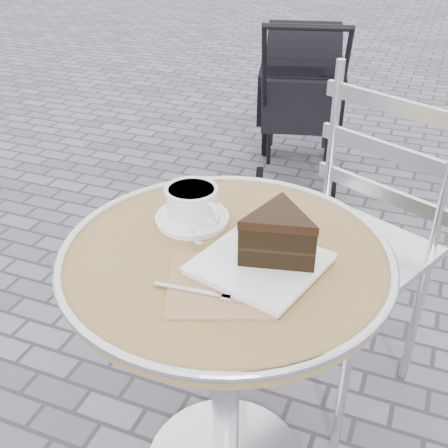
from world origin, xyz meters
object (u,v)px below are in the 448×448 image
at_px(baby_stroller, 300,101).
at_px(cake_plate_set, 273,243).
at_px(cafe_table, 226,313).
at_px(cappuccino_set, 192,207).
at_px(bistro_chair, 363,208).

bearing_deg(baby_stroller, cake_plate_set, -91.98).
xyz_separation_m(cafe_table, cake_plate_set, (0.10, -0.01, 0.22)).
xyz_separation_m(cafe_table, baby_stroller, (-0.33, 1.91, -0.16)).
bearing_deg(baby_stroller, cappuccino_set, -98.15).
bearing_deg(cafe_table, cake_plate_set, -3.93).
distance_m(cafe_table, cake_plate_set, 0.24).
bearing_deg(bistro_chair, cappuccino_set, -103.55).
bearing_deg(cafe_table, baby_stroller, 99.83).
bearing_deg(bistro_chair, cafe_table, -88.14).
xyz_separation_m(cappuccino_set, baby_stroller, (-0.21, 1.81, -0.36)).
bearing_deg(bistro_chair, baby_stroller, 135.72).
xyz_separation_m(bistro_chair, baby_stroller, (-0.55, 1.38, -0.19)).
xyz_separation_m(cafe_table, cappuccino_set, (-0.12, 0.09, 0.20)).
height_order(cappuccino_set, bistro_chair, bistro_chair).
distance_m(cafe_table, bistro_chair, 0.57).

